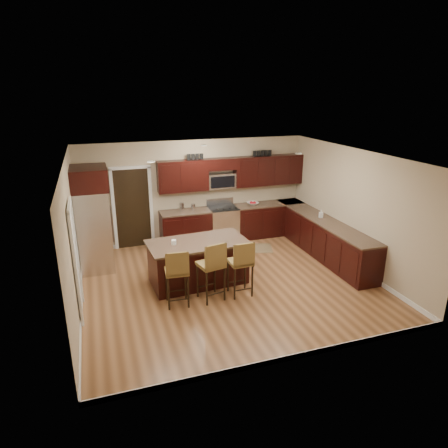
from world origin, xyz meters
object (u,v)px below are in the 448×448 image
object	(u,v)px
island	(198,263)
refrigerator	(93,218)
range	(223,223)
stool_left	(177,272)
stool_right	(242,262)
stool_mid	(213,265)

from	to	relation	value
island	refrigerator	world-z (taller)	refrigerator
island	refrigerator	distance (m)	2.59
island	refrigerator	bearing A→B (deg)	141.09
island	range	bearing A→B (deg)	56.14
stool_left	stool_right	world-z (taller)	stool_right
range	stool_mid	distance (m)	3.30
refrigerator	stool_mid	bearing A→B (deg)	-47.47
stool_right	refrigerator	world-z (taller)	refrigerator
stool_mid	stool_right	distance (m)	0.59
stool_left	stool_right	distance (m)	1.28
stool_right	stool_left	bearing A→B (deg)	178.68
stool_mid	refrigerator	xyz separation A→B (m)	(-2.08, 2.27, 0.45)
range	stool_mid	world-z (taller)	stool_mid
island	stool_left	world-z (taller)	stool_left
range	stool_right	xyz separation A→B (m)	(-0.62, -3.06, 0.25)
range	island	size ratio (longest dim) A/B	0.52
stool_mid	refrigerator	bearing A→B (deg)	120.52
range	refrigerator	bearing A→B (deg)	-166.61
stool_left	stool_mid	bearing A→B (deg)	4.69
stool_left	island	bearing A→B (deg)	58.57
range	stool_right	world-z (taller)	stool_right
island	stool_right	world-z (taller)	stool_right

